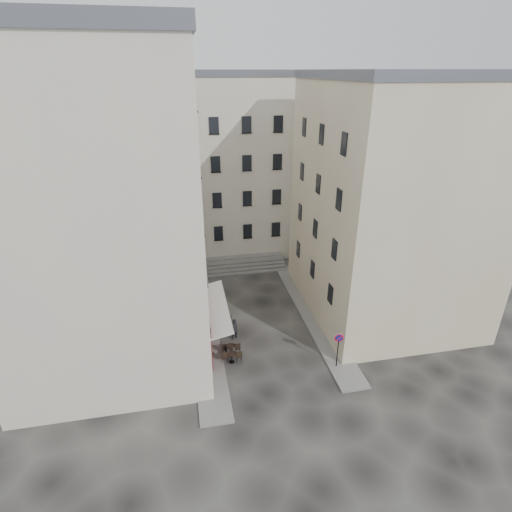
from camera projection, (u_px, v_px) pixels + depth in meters
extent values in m
plane|color=black|center=(267.00, 343.00, 29.92)|extent=(90.00, 90.00, 0.00)
cube|color=slate|center=(203.00, 319.00, 32.66)|extent=(2.00, 22.00, 0.12)
cube|color=slate|center=(312.00, 314.00, 33.35)|extent=(2.00, 18.00, 0.12)
cube|color=beige|center=(105.00, 212.00, 26.51)|extent=(12.00, 16.00, 20.00)
cube|color=#565963|center=(76.00, 35.00, 22.15)|extent=(12.20, 16.20, 0.60)
cube|color=#BBAD8B|center=(390.00, 205.00, 31.06)|extent=(12.00, 14.00, 18.00)
cube|color=#565963|center=(410.00, 74.00, 27.13)|extent=(12.20, 14.20, 0.60)
cube|color=beige|center=(221.00, 168.00, 42.82)|extent=(18.00, 10.00, 18.00)
cube|color=#565963|center=(217.00, 73.00, 38.89)|extent=(18.20, 10.20, 0.60)
cube|color=#4D0B0C|center=(206.00, 322.00, 29.29)|extent=(0.25, 7.00, 3.50)
cube|color=black|center=(207.00, 326.00, 29.45)|extent=(0.06, 3.85, 2.00)
cube|color=silver|center=(216.00, 307.00, 28.93)|extent=(1.58, 7.30, 0.41)
cube|color=#615F5C|center=(242.00, 271.00, 40.46)|extent=(9.00, 1.80, 0.20)
cube|color=#615F5C|center=(241.00, 267.00, 40.77)|extent=(9.00, 1.80, 0.20)
cube|color=#615F5C|center=(240.00, 263.00, 41.09)|extent=(9.00, 1.80, 0.20)
cube|color=#615F5C|center=(240.00, 260.00, 41.40)|extent=(9.00, 1.80, 0.20)
cylinder|color=black|center=(226.00, 352.00, 28.27)|extent=(0.10, 0.10, 0.90)
sphere|color=black|center=(226.00, 346.00, 28.07)|extent=(0.12, 0.12, 0.12)
cylinder|color=black|center=(220.00, 324.00, 31.38)|extent=(0.10, 0.10, 0.90)
sphere|color=black|center=(220.00, 319.00, 31.18)|extent=(0.12, 0.12, 0.12)
cylinder|color=black|center=(216.00, 301.00, 34.49)|extent=(0.10, 0.10, 0.90)
sphere|color=black|center=(215.00, 296.00, 34.29)|extent=(0.12, 0.12, 0.12)
cylinder|color=black|center=(338.00, 351.00, 26.85)|extent=(0.07, 0.07, 2.75)
cylinder|color=red|center=(339.00, 338.00, 26.38)|extent=(0.64, 0.10, 0.64)
cylinder|color=navy|center=(339.00, 338.00, 26.36)|extent=(0.46, 0.09, 0.46)
cube|color=red|center=(339.00, 338.00, 26.34)|extent=(0.37, 0.07, 0.37)
cylinder|color=black|center=(232.00, 362.00, 27.84)|extent=(0.39, 0.39, 0.02)
cylinder|color=black|center=(232.00, 358.00, 27.69)|extent=(0.05, 0.05, 0.76)
cylinder|color=black|center=(232.00, 354.00, 27.54)|extent=(0.65, 0.65, 0.04)
cube|color=black|center=(239.00, 356.00, 27.75)|extent=(0.41, 0.41, 0.98)
cube|color=black|center=(225.00, 357.00, 27.68)|extent=(0.41, 0.41, 0.98)
cylinder|color=black|center=(231.00, 353.00, 28.71)|extent=(0.37, 0.37, 0.02)
cylinder|color=black|center=(231.00, 349.00, 28.56)|extent=(0.05, 0.05, 0.72)
cylinder|color=black|center=(231.00, 346.00, 28.42)|extent=(0.61, 0.61, 0.04)
cube|color=black|center=(237.00, 348.00, 28.62)|extent=(0.39, 0.39, 0.92)
cube|color=black|center=(225.00, 349.00, 28.55)|extent=(0.39, 0.39, 0.92)
cylinder|color=black|center=(218.00, 331.00, 31.13)|extent=(0.40, 0.40, 0.02)
cylinder|color=black|center=(218.00, 327.00, 30.98)|extent=(0.06, 0.06, 0.78)
cylinder|color=black|center=(218.00, 323.00, 30.82)|extent=(0.67, 0.67, 0.04)
cube|color=black|center=(224.00, 326.00, 31.04)|extent=(0.42, 0.42, 1.00)
cube|color=black|center=(211.00, 326.00, 30.96)|extent=(0.42, 0.42, 1.00)
cylinder|color=black|center=(222.00, 325.00, 31.81)|extent=(0.40, 0.40, 0.02)
cylinder|color=black|center=(222.00, 321.00, 31.66)|extent=(0.06, 0.06, 0.78)
cylinder|color=black|center=(222.00, 318.00, 31.51)|extent=(0.67, 0.67, 0.04)
cube|color=black|center=(228.00, 320.00, 31.72)|extent=(0.42, 0.42, 1.00)
cube|color=black|center=(216.00, 321.00, 31.65)|extent=(0.42, 0.42, 1.00)
cylinder|color=black|center=(220.00, 318.00, 32.75)|extent=(0.35, 0.35, 0.02)
cylinder|color=black|center=(220.00, 315.00, 32.61)|extent=(0.05, 0.05, 0.68)
cylinder|color=black|center=(219.00, 312.00, 32.48)|extent=(0.59, 0.59, 0.04)
cube|color=black|center=(225.00, 314.00, 32.67)|extent=(0.37, 0.37, 0.88)
cube|color=black|center=(214.00, 314.00, 32.60)|extent=(0.37, 0.37, 0.88)
imported|color=black|center=(234.00, 329.00, 30.08)|extent=(0.73, 0.62, 1.69)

